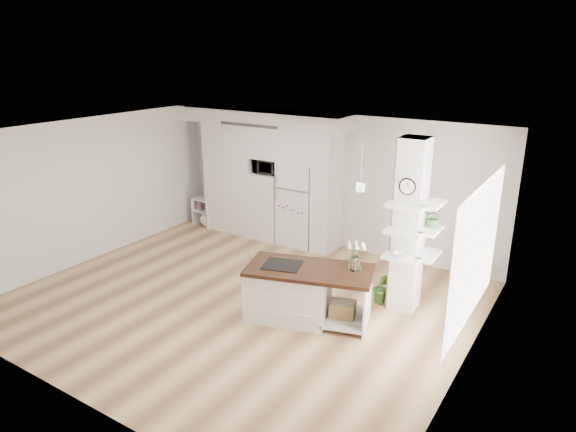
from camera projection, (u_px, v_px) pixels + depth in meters
name	position (u px, v px, depth m)	size (l,w,h in m)	color
floor	(241.00, 300.00, 8.34)	(7.00, 6.00, 0.01)	tan
room	(238.00, 190.00, 7.76)	(7.04, 6.04, 2.72)	white
cabinet_wall	(262.00, 168.00, 10.75)	(4.00, 0.71, 2.70)	white
refrigerator	(300.00, 203.00, 10.49)	(0.78, 0.69, 1.75)	white
column	(413.00, 229.00, 7.61)	(0.69, 0.90, 2.70)	silver
window	(477.00, 253.00, 6.33)	(2.40, 2.40, 0.00)	white
pendant_light	(344.00, 187.00, 6.93)	(0.12, 0.12, 0.10)	white
kitchen_island	(296.00, 291.00, 7.69)	(2.03, 1.38, 1.40)	white
bookshelf	(205.00, 214.00, 11.76)	(0.57, 0.37, 0.64)	white
floor_plant_a	(382.00, 287.00, 8.19)	(0.29, 0.24, 0.53)	#41722D
floor_plant_b	(467.00, 279.00, 8.52)	(0.28, 0.28, 0.51)	#41722D
microwave	(268.00, 166.00, 10.60)	(0.54, 0.37, 0.30)	#2D2D2D
shelf_plant	(434.00, 218.00, 7.56)	(0.27, 0.23, 0.30)	#41722D
decor_bowl	(400.00, 255.00, 7.57)	(0.22, 0.22, 0.05)	white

